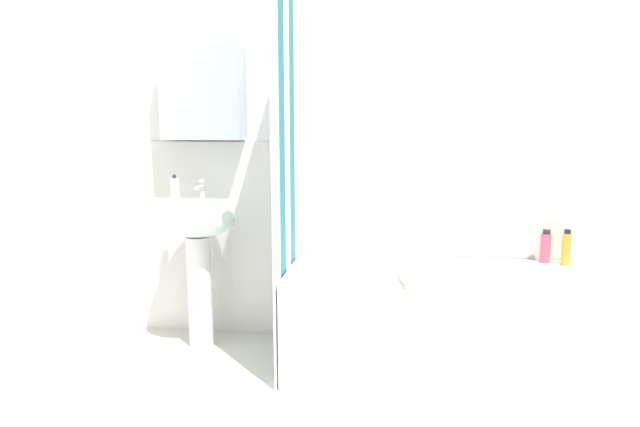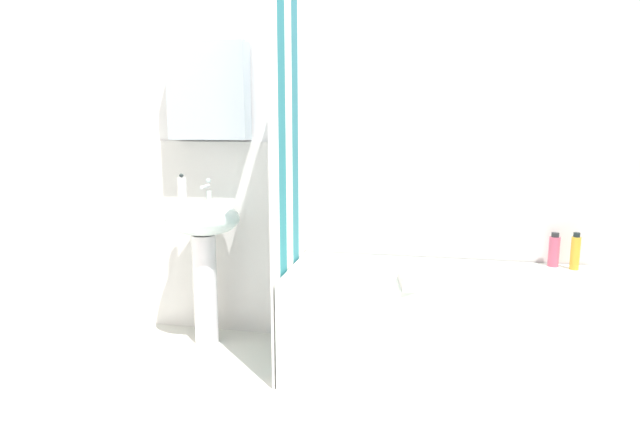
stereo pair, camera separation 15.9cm
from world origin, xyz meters
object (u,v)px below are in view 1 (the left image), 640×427
at_px(soap_dispenser, 175,189).
at_px(shampoo_bottle, 566,248).
at_px(body_wash_bottle, 546,247).
at_px(towel_folded, 439,277).
at_px(sink, 198,242).
at_px(bathtub, 438,322).

relative_size(soap_dispenser, shampoo_bottle, 0.79).
relative_size(body_wash_bottle, towel_folded, 0.52).
bearing_deg(shampoo_bottle, towel_folded, -149.15).
height_order(sink, soap_dispenser, soap_dispenser).
bearing_deg(body_wash_bottle, sink, -176.08).
relative_size(sink, soap_dispenser, 5.52).
bearing_deg(shampoo_bottle, sink, -177.45).
relative_size(sink, bathtub, 0.55).
height_order(soap_dispenser, towel_folded, soap_dispenser).
bearing_deg(towel_folded, soap_dispenser, 166.04).
bearing_deg(sink, bathtub, -5.84).
height_order(soap_dispenser, body_wash_bottle, soap_dispenser).
xyz_separation_m(soap_dispenser, towel_folded, (1.47, -0.37, -0.35)).
xyz_separation_m(sink, soap_dispenser, (-0.14, 0.03, 0.30)).
bearing_deg(sink, soap_dispenser, 167.38).
bearing_deg(shampoo_bottle, bathtub, -161.50).
xyz_separation_m(sink, towel_folded, (1.33, -0.33, -0.06)).
bearing_deg(soap_dispenser, bathtub, -6.48).
bearing_deg(body_wash_bottle, shampoo_bottle, -24.57).
bearing_deg(bathtub, soap_dispenser, 173.52).
distance_m(sink, towel_folded, 1.37).
relative_size(sink, shampoo_bottle, 4.36).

